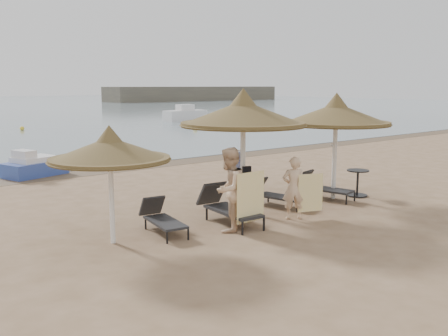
# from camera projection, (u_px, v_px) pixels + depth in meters

# --- Properties ---
(ground) EXTENTS (160.00, 160.00, 0.00)m
(ground) POSITION_uv_depth(u_px,v_px,m) (271.00, 220.00, 12.45)
(ground) COLOR #927356
(ground) RESTS_ON ground
(wet_sand_strip) EXTENTS (200.00, 1.60, 0.01)m
(wet_sand_strip) POSITION_uv_depth(u_px,v_px,m) (104.00, 170.00, 19.67)
(wet_sand_strip) COLOR brown
(wet_sand_strip) RESTS_ON ground
(palapa_left) EXTENTS (2.54, 2.54, 2.52)m
(palapa_left) POSITION_uv_depth(u_px,v_px,m) (110.00, 150.00, 10.31)
(palapa_left) COLOR white
(palapa_left) RESTS_ON ground
(palapa_center) EXTENTS (3.28, 3.28, 3.25)m
(palapa_center) POSITION_uv_depth(u_px,v_px,m) (243.00, 114.00, 12.78)
(palapa_center) COLOR white
(palapa_center) RESTS_ON ground
(palapa_right) EXTENTS (3.14, 3.14, 3.12)m
(palapa_right) POSITION_uv_depth(u_px,v_px,m) (336.00, 115.00, 14.40)
(palapa_right) COLOR white
(palapa_right) RESTS_ON ground
(lounger_far_left) EXTENTS (0.79, 1.72, 0.74)m
(lounger_far_left) POSITION_uv_depth(u_px,v_px,m) (161.00, 217.00, 11.42)
(lounger_far_left) COLOR black
(lounger_far_left) RESTS_ON ground
(lounger_near_left) EXTENTS (0.85, 2.08, 0.91)m
(lounger_near_left) POSITION_uv_depth(u_px,v_px,m) (226.00, 206.00, 12.19)
(lounger_near_left) COLOR black
(lounger_near_left) RESTS_ON ground
(lounger_near_right) EXTENTS (0.89, 1.73, 0.74)m
(lounger_near_right) POSITION_uv_depth(u_px,v_px,m) (274.00, 194.00, 13.89)
(lounger_near_right) COLOR black
(lounger_near_right) RESTS_ON ground
(lounger_far_right) EXTENTS (0.94, 1.85, 0.79)m
(lounger_far_right) POSITION_uv_depth(u_px,v_px,m) (321.00, 186.00, 14.79)
(lounger_far_right) COLOR black
(lounger_far_right) RESTS_ON ground
(side_table) EXTENTS (0.66, 0.66, 0.80)m
(side_table) POSITION_uv_depth(u_px,v_px,m) (357.00, 184.00, 15.06)
(side_table) COLOR black
(side_table) RESTS_ON ground
(person_left) EXTENTS (1.21, 1.02, 2.25)m
(person_left) POSITION_uv_depth(u_px,v_px,m) (229.00, 183.00, 11.36)
(person_left) COLOR #DCB48C
(person_left) RESTS_ON ground
(person_right) EXTENTS (1.01, 0.93, 1.84)m
(person_right) POSITION_uv_depth(u_px,v_px,m) (294.00, 183.00, 12.40)
(person_right) COLOR #DCB48C
(person_right) RESTS_ON ground
(towel_left) EXTENTS (0.83, 0.02, 1.16)m
(towel_left) POSITION_uv_depth(u_px,v_px,m) (251.00, 197.00, 11.36)
(towel_left) COLOR yellow
(towel_left) RESTS_ON ground
(towel_right) EXTENTS (0.65, 0.25, 0.96)m
(towel_right) POSITION_uv_depth(u_px,v_px,m) (311.00, 193.00, 12.47)
(towel_right) COLOR yellow
(towel_right) RESTS_ON ground
(bag_patterned) EXTENTS (0.33, 0.12, 0.42)m
(bag_patterned) POSITION_uv_depth(u_px,v_px,m) (238.00, 160.00, 13.11)
(bag_patterned) COLOR white
(bag_patterned) RESTS_ON ground
(bag_dark) EXTENTS (0.24, 0.12, 0.32)m
(bag_dark) POSITION_uv_depth(u_px,v_px,m) (247.00, 172.00, 12.90)
(bag_dark) COLOR black
(bag_dark) RESTS_ON ground
(pedal_boat) EXTENTS (2.42, 1.83, 1.00)m
(pedal_boat) POSITION_uv_depth(u_px,v_px,m) (34.00, 166.00, 18.42)
(pedal_boat) COLOR #30479A
(pedal_boat) RESTS_ON ground
(buoy_mid) EXTENTS (0.32, 0.32, 0.32)m
(buoy_mid) POSITION_uv_depth(u_px,v_px,m) (22.00, 128.00, 36.90)
(buoy_mid) COLOR yellow
(buoy_mid) RESTS_ON ground
(buoy_right) EXTENTS (0.33, 0.33, 0.33)m
(buoy_right) POSITION_uv_depth(u_px,v_px,m) (195.00, 127.00, 37.62)
(buoy_right) COLOR yellow
(buoy_right) RESTS_ON ground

